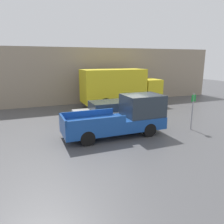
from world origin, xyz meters
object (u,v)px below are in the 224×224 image
Objects in this scene: car at (107,112)px; delivery_truck at (119,87)px; pickup_truck at (124,117)px; parking_sign at (193,109)px.

delivery_truck reaches higher than car.
delivery_truck is (2.76, 7.02, 0.78)m from pickup_truck.
pickup_truck is 4.23m from parking_sign.
pickup_truck is 7.58m from delivery_truck.
pickup_truck is 2.54× the size of parking_sign.
parking_sign reaches higher than pickup_truck.
pickup_truck is at bearing -111.46° from delivery_truck.
delivery_truck is (2.81, 4.48, 1.04)m from car.
parking_sign is (4.21, -3.24, 0.51)m from car.
car is at bearing 91.16° from pickup_truck.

